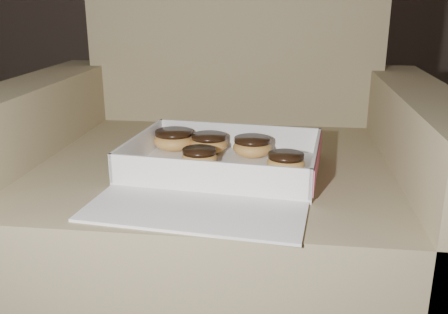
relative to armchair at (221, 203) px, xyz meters
name	(u,v)px	position (x,y,z in m)	size (l,w,h in m)	color
floor	(18,300)	(-0.57, 0.01, -0.33)	(4.50, 4.50, 0.00)	black
armchair	(221,203)	(0.00, 0.00, 0.00)	(0.99, 0.84, 1.04)	#907D5C
bakery_box	(221,170)	(0.03, -0.19, 0.15)	(0.41, 0.47, 0.06)	white
donut_a	(209,143)	(-0.02, -0.06, 0.17)	(0.08, 0.08, 0.04)	#E7A150
donut_b	(174,139)	(-0.10, -0.05, 0.17)	(0.09, 0.09, 0.04)	#E7A150
donut_c	(252,146)	(0.08, -0.08, 0.17)	(0.08, 0.08, 0.04)	#E7A150
donut_d	(199,157)	(-0.02, -0.15, 0.17)	(0.07, 0.07, 0.04)	#E7A150
donut_e	(286,162)	(0.15, -0.17, 0.17)	(0.08, 0.08, 0.04)	#E7A150
crumb_a	(175,163)	(-0.08, -0.15, 0.15)	(0.01, 0.01, 0.00)	black
crumb_b	(289,180)	(0.16, -0.22, 0.15)	(0.01, 0.01, 0.00)	black
crumb_c	(196,165)	(-0.03, -0.15, 0.15)	(0.01, 0.01, 0.00)	black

